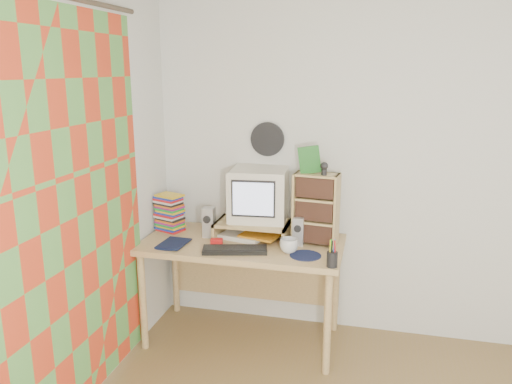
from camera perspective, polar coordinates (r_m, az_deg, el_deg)
The scene contains 20 objects.
back_wall at distance 3.63m, azimuth 15.87°, elevation 2.57°, with size 3.50×3.50×0.00m, color silver.
left_wall at distance 2.51m, azimuth -26.66°, elevation -3.32°, with size 3.50×3.50×0.00m, color silver.
curtain at distance 2.88m, azimuth -19.74°, elevation -2.64°, with size 2.20×2.20×0.00m, color red.
wall_disc at distance 3.66m, azimuth 1.31°, elevation 6.05°, with size 0.25×0.25×0.02m, color black.
desk at distance 3.62m, azimuth -1.31°, elevation -7.39°, with size 1.40×0.70×0.75m.
monitor_riser at distance 3.57m, azimuth -0.40°, elevation -3.83°, with size 0.52×0.30×0.12m.
crt_monitor at distance 3.55m, azimuth 0.26°, elevation -0.38°, with size 0.39×0.39×0.37m, color beige.
speaker_left at distance 3.60m, azimuth -5.40°, elevation -3.45°, with size 0.08×0.08×0.22m, color #A4A3A8.
speaker_right at distance 3.44m, azimuth 4.87°, elevation -4.47°, with size 0.07×0.07×0.20m, color #A4A3A8.
keyboard at distance 3.33m, azimuth -2.43°, elevation -6.62°, with size 0.43×0.14×0.03m, color black.
dvd_stack at distance 3.77m, azimuth -9.88°, elevation -2.43°, with size 0.19×0.13×0.26m, color brown, non-canonical shape.
cd_rack at distance 3.44m, azimuth 6.87°, elevation -1.93°, with size 0.30×0.16×0.49m, color tan.
mug at distance 3.31m, azimuth 3.79°, elevation -6.14°, with size 0.12×0.12×0.10m, color silver.
diary at distance 3.53m, azimuth -10.68°, elevation -5.53°, with size 0.21×0.16×0.04m, color #0E1635.
mousepad at distance 3.28m, azimuth 5.67°, elevation -7.23°, with size 0.21×0.21×0.00m, color #101135.
pen_cup at distance 3.10m, azimuth 8.71°, elevation -7.30°, with size 0.07×0.07×0.13m, color black, non-canonical shape.
papers at distance 3.59m, azimuth -0.67°, elevation -4.97°, with size 0.30×0.22×0.04m, color silver, non-canonical shape.
red_box at distance 3.46m, azimuth -4.52°, elevation -5.70°, with size 0.08×0.05×0.04m, color red.
game_box at distance 3.38m, azimuth 6.13°, elevation 3.68°, with size 0.14×0.03×0.18m, color #1A5D1B.
webcam at distance 3.33m, azimuth 7.80°, elevation 2.67°, with size 0.05×0.05×0.09m, color black, non-canonical shape.
Camera 1 is at (-0.14, -1.81, 1.93)m, focal length 35.00 mm.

